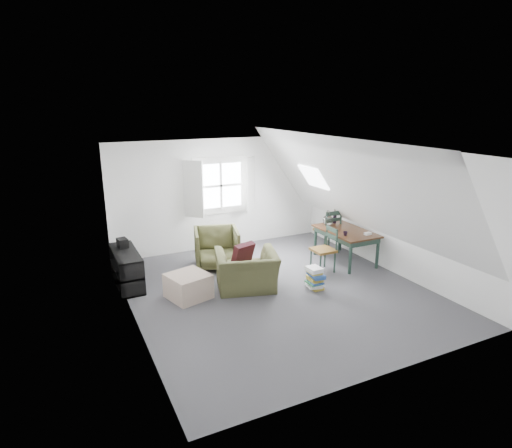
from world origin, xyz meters
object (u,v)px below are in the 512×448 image
ottoman (188,286)px  media_shelf (127,270)px  armchair_far (217,266)px  dining_table (346,234)px  armchair_near (247,289)px  dining_chair_far (329,230)px  magazine_stack (315,278)px  dining_chair_near (325,249)px

ottoman → media_shelf: (-0.86, 0.98, 0.08)m
armchair_far → media_shelf: media_shelf is taller
dining_table → media_shelf: (-4.37, 0.72, -0.30)m
armchair_far → ottoman: 1.51m
armchair_near → ottoman: bearing=9.9°
ottoman → dining_chair_far: dining_chair_far is taller
armchair_far → media_shelf: 1.85m
armchair_near → media_shelf: bearing=-13.8°
dining_chair_far → magazine_stack: size_ratio=2.48×
dining_chair_far → dining_chair_near: bearing=68.4°
armchair_near → magazine_stack: bearing=170.9°
dining_chair_far → media_shelf: size_ratio=0.79×
dining_chair_far → ottoman: bearing=31.1°
dining_table → dining_chair_near: size_ratio=1.55×
dining_table → armchair_far: bearing=164.8°
dining_chair_near → magazine_stack: dining_chair_near is taller
armchair_near → dining_chair_far: size_ratio=1.07×
magazine_stack → ottoman: bearing=163.6°
dining_table → media_shelf: bearing=174.5°
magazine_stack → dining_chair_far: bearing=48.5°
ottoman → magazine_stack: (2.18, -0.64, -0.01)m
armchair_far → dining_chair_far: (2.55, -0.27, 0.52)m
ottoman → dining_chair_near: 2.82m
armchair_near → dining_table: size_ratio=0.78×
armchair_far → armchair_near: bearing=-70.4°
armchair_far → dining_chair_near: size_ratio=1.00×
armchair_far → dining_table: dining_table is taller
armchair_near → dining_chair_far: (2.46, 0.98, 0.52)m
dining_chair_far → magazine_stack: (-1.34, -1.51, -0.32)m
dining_chair_far → armchair_near: bearing=38.9°
media_shelf → dining_table: bearing=-6.8°
dining_chair_near → dining_chair_far: bearing=129.8°
ottoman → media_shelf: media_shelf is taller
armchair_near → dining_chair_near: dining_chair_near is taller
armchair_near → dining_chair_near: size_ratio=1.21×
ottoman → dining_chair_near: bearing=-0.2°
armchair_near → dining_chair_far: bearing=-142.2°
armchair_near → armchair_far: 1.26m
armchair_far → media_shelf: size_ratio=0.70×
magazine_stack → armchair_near: bearing=154.9°
armchair_near → media_shelf: size_ratio=0.85×
armchair_near → dining_chair_near: (1.76, 0.11, 0.46)m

